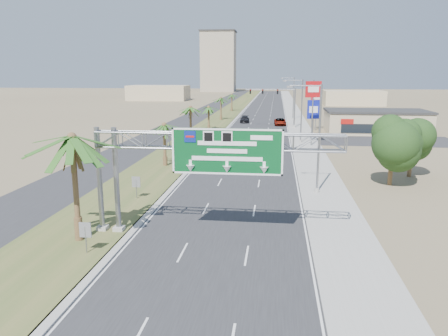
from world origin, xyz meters
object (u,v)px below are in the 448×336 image
sign_gantry (204,149)px  car_right_lane (280,122)px  car_mid_lane (246,145)px  pole_sign_red_far (316,101)px  palm_near (72,138)px  car_far (245,119)px  pole_sign_blue (313,111)px  pole_sign_red_near (313,94)px  signal_mast (285,104)px  car_left_lane (209,149)px  store_building (376,122)px

sign_gantry → car_right_lane: (5.47, 66.31, -5.33)m
car_mid_lane → pole_sign_red_far: pole_sign_red_far is taller
palm_near → car_mid_lane: palm_near is taller
car_far → pole_sign_blue: (13.06, -26.57, 4.26)m
car_right_lane → car_far: bearing=148.5°
car_right_lane → sign_gantry: bearing=-96.8°
car_mid_lane → pole_sign_red_far: bearing=61.2°
car_mid_lane → pole_sign_red_near: bearing=26.8°
car_right_lane → car_mid_lane: bearing=-100.9°
car_mid_lane → sign_gantry: bearing=-94.1°
sign_gantry → car_far: 71.05m
sign_gantry → pole_sign_blue: sign_gantry is taller
signal_mast → car_left_lane: signal_mast is taller
car_right_lane → pole_sign_red_near: 28.06m
sign_gantry → car_right_lane: sign_gantry is taller
car_right_lane → car_far: size_ratio=1.08×
car_far → pole_sign_blue: size_ratio=0.71×
signal_mast → pole_sign_red_near: pole_sign_red_near is taller
car_far → pole_sign_blue: 29.91m
palm_near → pole_sign_blue: palm_near is taller
car_left_lane → pole_sign_red_near: 18.47m
signal_mast → store_building: size_ratio=0.57×
car_right_lane → pole_sign_red_near: bearing=-82.3°
sign_gantry → car_left_lane: 31.37m
pole_sign_red_far → car_far: bearing=140.5°
store_building → pole_sign_blue: pole_sign_blue is taller
pole_sign_blue → car_far: bearing=116.2°
sign_gantry → car_left_lane: size_ratio=3.98×
store_building → car_left_lane: (-27.44, -25.47, -1.28)m
pole_sign_red_near → pole_sign_blue: bearing=83.7°
palm_near → car_left_lane: (3.76, 32.53, -6.21)m
car_mid_lane → pole_sign_blue: (10.11, 10.22, 4.17)m
sign_gantry → car_mid_lane: 34.42m
pole_sign_blue → pole_sign_red_far: size_ratio=0.94×
car_left_lane → pole_sign_red_far: size_ratio=0.57×
store_building → pole_sign_blue: size_ratio=2.61×
car_left_lane → car_right_lane: car_right_lane is taller
car_left_lane → car_mid_lane: size_ratio=0.86×
pole_sign_blue → car_mid_lane: bearing=-134.7°
store_building → pole_sign_blue: (-12.49, -11.84, 2.97)m
palm_near → car_mid_lane: (8.61, 35.94, -6.12)m
car_left_lane → pole_sign_red_near: size_ratio=0.42×
sign_gantry → store_building: sign_gantry is taller
store_building → car_right_lane: 20.40m
sign_gantry → pole_sign_blue: size_ratio=2.43×
sign_gantry → car_far: (-2.48, 70.80, -5.35)m
store_building → pole_sign_red_near: (-13.00, -16.49, 5.92)m
car_mid_lane → car_far: (-2.95, 36.79, -0.10)m
store_building → pole_sign_red_near: pole_sign_red_near is taller
pole_sign_red_far → store_building: bearing=-13.5°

